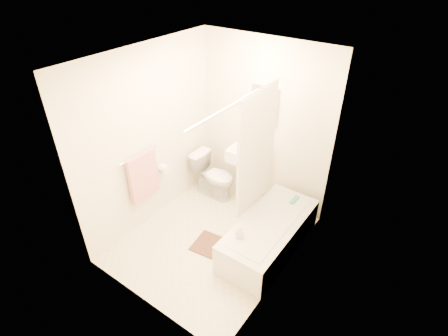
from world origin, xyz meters
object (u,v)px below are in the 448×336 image
Objects in this scene: bath_mat at (214,246)px; sink at (248,174)px; soap_bottle at (240,232)px; bathtub at (269,235)px; toilet at (214,176)px.

sink is at bearing 99.46° from bath_mat.
soap_bottle is (0.40, -0.03, 0.50)m from bath_mat.
bathtub is 8.95× the size of soap_bottle.
sink is 1.18m from bath_mat.
toilet is 1.45m from soap_bottle.
bathtub is at bearing 69.50° from soap_bottle.
bathtub is at bearing 35.99° from bath_mat.
toilet is at bearing 158.20° from bathtub.
bath_mat is (0.18, -1.06, -0.49)m from sink.
bathtub reaches higher than bath_mat.
bath_mat is (0.68, -0.91, -0.33)m from toilet.
soap_bottle is at bearing -110.50° from bathtub.
bath_mat is 3.17× the size of soap_bottle.
sink is 1.86× the size of bath_mat.
toilet is 0.55m from sink.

